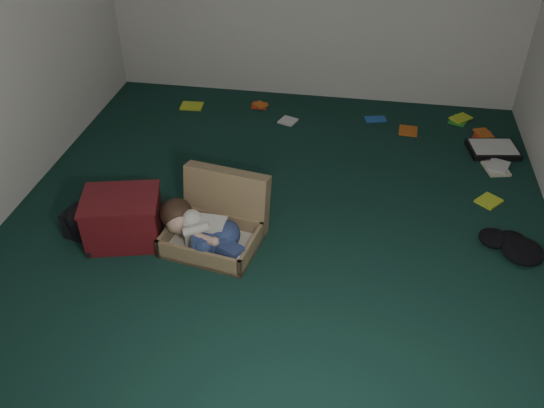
% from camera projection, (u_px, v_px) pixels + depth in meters
% --- Properties ---
extents(floor, '(4.50, 4.50, 0.00)m').
position_uv_depth(floor, '(275.00, 231.00, 4.17)').
color(floor, black).
rests_on(floor, ground).
extents(wall_front, '(4.50, 0.00, 4.50)m').
position_uv_depth(wall_front, '(147.00, 371.00, 1.61)').
color(wall_front, silver).
rests_on(wall_front, ground).
extents(suitcase, '(0.72, 0.71, 0.46)m').
position_uv_depth(suitcase, '(218.00, 222.00, 4.03)').
color(suitcase, olive).
rests_on(suitcase, floor).
extents(person, '(0.65, 0.41, 0.28)m').
position_uv_depth(person, '(202.00, 229.00, 3.90)').
color(person, beige).
rests_on(person, suitcase).
extents(maroon_bin, '(0.60, 0.52, 0.36)m').
position_uv_depth(maroon_bin, '(123.00, 218.00, 3.99)').
color(maroon_bin, '#5B1217').
rests_on(maroon_bin, floor).
extents(backpack, '(0.41, 0.36, 0.21)m').
position_uv_depth(backpack, '(86.00, 223.00, 4.06)').
color(backpack, black).
rests_on(backpack, floor).
extents(clothing_pile, '(0.49, 0.43, 0.13)m').
position_uv_depth(clothing_pile, '(504.00, 240.00, 3.98)').
color(clothing_pile, black).
rests_on(clothing_pile, floor).
extents(paper_tray, '(0.46, 0.37, 0.06)m').
position_uv_depth(paper_tray, '(493.00, 149.00, 5.03)').
color(paper_tray, black).
rests_on(paper_tray, floor).
extents(book_scatter, '(3.00, 1.51, 0.02)m').
position_uv_depth(book_scatter, '(387.00, 134.00, 5.28)').
color(book_scatter, '#CAE328').
rests_on(book_scatter, floor).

